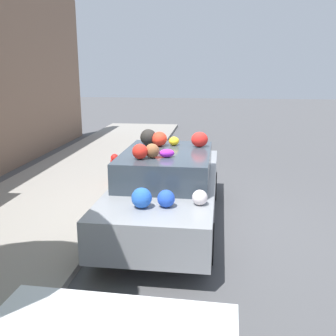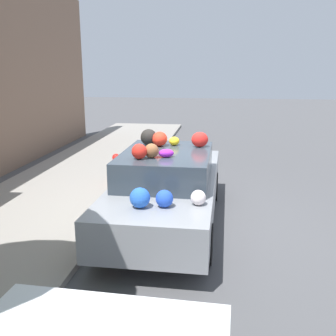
# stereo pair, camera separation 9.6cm
# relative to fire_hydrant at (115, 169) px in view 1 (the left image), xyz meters

# --- Properties ---
(ground_plane) EXTENTS (60.00, 60.00, 0.00)m
(ground_plane) POSITION_rel_fire_hydrant_xyz_m (-2.05, -1.59, -0.45)
(ground_plane) COLOR #4C4C4F
(sidewalk_curb) EXTENTS (24.00, 3.20, 0.11)m
(sidewalk_curb) POSITION_rel_fire_hydrant_xyz_m (-2.05, 1.11, -0.40)
(sidewalk_curb) COLOR gray
(sidewalk_curb) RESTS_ON ground
(fire_hydrant) EXTENTS (0.20, 0.20, 0.70)m
(fire_hydrant) POSITION_rel_fire_hydrant_xyz_m (0.00, 0.00, 0.00)
(fire_hydrant) COLOR red
(fire_hydrant) RESTS_ON sidewalk_curb
(art_car) EXTENTS (4.60, 1.74, 1.67)m
(art_car) POSITION_rel_fire_hydrant_xyz_m (-2.09, -1.51, 0.28)
(art_car) COLOR gray
(art_car) RESTS_ON ground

